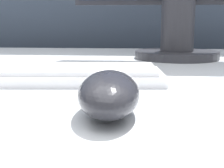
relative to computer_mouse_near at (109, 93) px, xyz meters
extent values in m
cube|color=#333D4C|center=(-0.05, 0.98, -0.05)|extent=(5.00, 0.03, 1.48)
ellipsoid|color=#232328|center=(0.00, 0.00, 0.00)|extent=(0.07, 0.13, 0.05)
cube|color=white|center=(-0.12, 0.18, -0.01)|extent=(0.38, 0.16, 0.02)
cube|color=silver|center=(-0.12, 0.18, 0.00)|extent=(0.36, 0.14, 0.01)
cylinder|color=#28282D|center=(0.13, 0.53, -0.01)|extent=(0.22, 0.22, 0.02)
cylinder|color=#28282D|center=(0.13, 0.53, 0.06)|extent=(0.09, 0.09, 0.13)
camera|label=1|loc=(0.03, -0.32, 0.07)|focal=50.00mm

